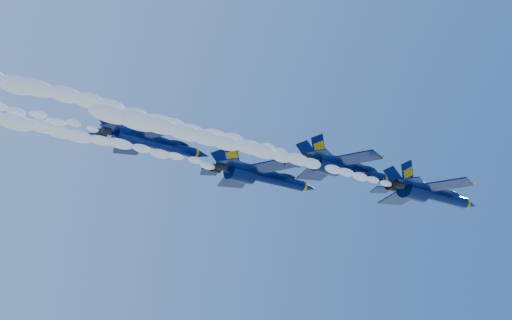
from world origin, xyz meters
TOP-DOWN VIEW (x-y plane):
  - jet_lead at (20.11, -10.34)m, footprint 19.65×16.12m
  - smoke_trail_jet_lead at (-10.35, -10.34)m, footprint 44.14×2.19m
  - jet_second at (8.14, -4.77)m, footprint 19.03×15.61m
  - smoke_trail_jet_second at (-22.06, -4.77)m, footprint 44.14×2.12m
  - jet_third at (1.22, 6.08)m, footprint 19.67×16.14m
  - smoke_trail_jet_third at (-29.26, 6.08)m, footprint 44.14×2.19m
  - jet_fourth at (-15.31, 10.89)m, footprint 17.92×14.70m

SIDE VIEW (x-z plane):
  - smoke_trail_jet_lead at x=-10.35m, z-range 148.43..150.40m
  - jet_lead at x=20.11m, z-range 146.19..153.50m
  - smoke_trail_jet_second at x=-22.06m, z-range 151.51..153.42m
  - smoke_trail_jet_third at x=-29.26m, z-range 151.67..153.65m
  - jet_second at x=8.14m, z-range 149.35..156.42m
  - jet_third at x=1.22m, z-range 149.43..156.74m
  - jet_fourth at x=-15.31m, z-range 152.94..159.60m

